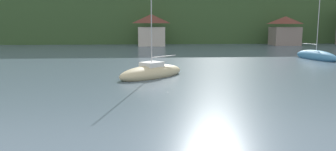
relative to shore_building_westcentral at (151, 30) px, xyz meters
The scene contains 5 objects.
wooded_hillside 43.00m from the shore_building_westcentral, 117.59° to the left, with size 352.00×56.73×50.67m.
shore_building_westcentral is the anchor object (origin of this frame).
shore_building_central 31.44m from the shore_building_westcentral, ahead, with size 6.44×5.26×6.73m.
sailboat_far_2 39.02m from the shore_building_westcentral, 54.51° to the right, with size 3.53×8.41×11.31m.
sailboat_mid_3 46.07m from the shore_building_westcentral, 91.30° to the right, with size 7.31×7.05×9.94m.
Camera 1 is at (-1.77, 18.38, 4.96)m, focal length 35.46 mm.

